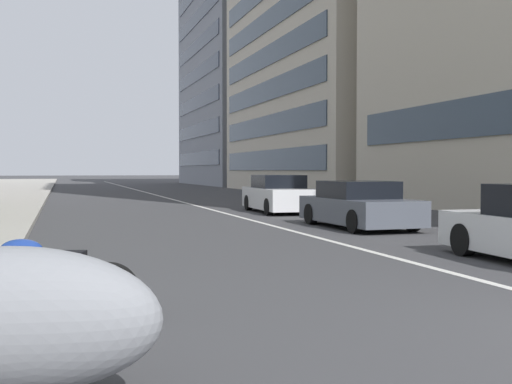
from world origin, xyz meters
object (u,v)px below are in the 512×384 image
(car_approaching_light, at_px, (359,206))
(motorcycle_by_sign_pole, at_px, (9,321))
(car_mid_block_traffic, at_px, (278,195))
(motorcycle_mid_row, at_px, (34,282))

(car_approaching_light, bearing_deg, motorcycle_by_sign_pole, 143.25)
(car_approaching_light, bearing_deg, car_mid_block_traffic, -0.66)
(motorcycle_by_sign_pole, xyz_separation_m, car_mid_block_traffic, (18.56, -8.38, 0.06))
(car_approaching_light, distance_m, car_mid_block_traffic, 6.84)
(motorcycle_by_sign_pole, distance_m, car_approaching_light, 14.44)
(motorcycle_by_sign_pole, relative_size, car_mid_block_traffic, 0.48)
(motorcycle_mid_row, distance_m, car_mid_block_traffic, 18.11)
(motorcycle_mid_row, bearing_deg, car_approaching_light, -114.88)
(motorcycle_by_sign_pole, bearing_deg, car_approaching_light, -108.77)
(motorcycle_by_sign_pole, xyz_separation_m, motorcycle_mid_row, (2.48, -0.06, -0.16))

